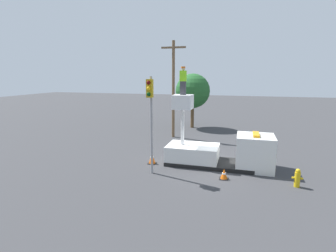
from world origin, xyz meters
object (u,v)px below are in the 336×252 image
object	(u,v)px
bucket_truck	(221,151)
traffic_light_pole	(150,106)
traffic_cone_rear	(152,158)
tree_left_bg	(193,91)
worker	(183,81)
utility_pole	(173,87)
traffic_cone_curbside	(224,174)
fire_hydrant	(297,178)

from	to	relation	value
bucket_truck	traffic_light_pole	bearing A→B (deg)	-146.09
traffic_cone_rear	tree_left_bg	distance (m)	13.08
worker	utility_pole	bearing A→B (deg)	109.46
traffic_light_pole	traffic_cone_curbside	world-z (taller)	traffic_light_pole
worker	traffic_cone_rear	xyz separation A→B (m)	(-1.84, -0.79, -4.95)
traffic_light_pole	traffic_cone_rear	bearing A→B (deg)	107.72
tree_left_bg	utility_pole	xyz separation A→B (m)	(-0.87, -4.93, 0.66)
bucket_truck	traffic_light_pole	distance (m)	5.44
worker	traffic_light_pole	world-z (taller)	worker
bucket_truck	fire_hydrant	distance (m)	4.66
traffic_cone_curbside	traffic_light_pole	bearing A→B (deg)	-174.93
traffic_cone_rear	utility_pole	world-z (taller)	utility_pole
traffic_cone_rear	tree_left_bg	xyz separation A→B (m)	(0.29, 12.57, 3.61)
traffic_light_pole	tree_left_bg	size ratio (longest dim) A/B	0.96
utility_pole	traffic_cone_curbside	bearing A→B (deg)	-59.61
bucket_truck	worker	bearing A→B (deg)	180.00
tree_left_bg	bucket_truck	bearing A→B (deg)	-71.14
worker	traffic_light_pole	distance (m)	3.15
bucket_truck	utility_pole	world-z (taller)	utility_pole
bucket_truck	traffic_cone_curbside	distance (m)	2.29
bucket_truck	traffic_light_pole	xyz separation A→B (m)	(-3.76, -2.52, 3.02)
traffic_light_pole	fire_hydrant	xyz separation A→B (m)	(7.84, 0.33, -3.48)
traffic_cone_rear	tree_left_bg	bearing A→B (deg)	88.69
worker	tree_left_bg	xyz separation A→B (m)	(-1.55, 11.78, -1.34)
utility_pole	tree_left_bg	bearing A→B (deg)	80.00
tree_left_bg	fire_hydrant	bearing A→B (deg)	-59.87
traffic_cone_curbside	fire_hydrant	bearing A→B (deg)	-0.56
worker	tree_left_bg	world-z (taller)	worker
traffic_cone_rear	tree_left_bg	world-z (taller)	tree_left_bg
bucket_truck	traffic_cone_rear	distance (m)	4.42
bucket_truck	worker	distance (m)	5.04
fire_hydrant	tree_left_bg	xyz separation A→B (m)	(-8.11, 13.97, 3.52)
traffic_cone_rear	fire_hydrant	bearing A→B (deg)	-9.50
worker	traffic_cone_curbside	xyz separation A→B (m)	(2.86, -2.16, -5.06)
bucket_truck	utility_pole	xyz separation A→B (m)	(-4.89, 6.85, 3.72)
worker	traffic_cone_rear	distance (m)	5.34
worker	traffic_cone_curbside	size ratio (longest dim) A/B	2.98
traffic_light_pole	fire_hydrant	world-z (taller)	traffic_light_pole
bucket_truck	tree_left_bg	size ratio (longest dim) A/B	1.13
fire_hydrant	utility_pole	bearing A→B (deg)	134.80
bucket_truck	traffic_cone_curbside	xyz separation A→B (m)	(0.39, -2.16, -0.67)
traffic_light_pole	utility_pole	distance (m)	9.47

